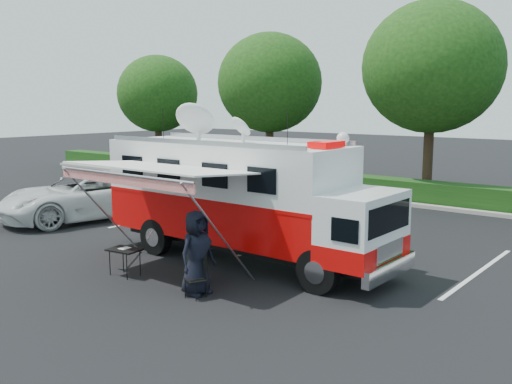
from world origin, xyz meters
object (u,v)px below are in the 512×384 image
(command_truck, at_px, (243,197))
(trash_bin, at_px, (197,267))
(folding_table, at_px, (124,251))
(white_suv, at_px, (87,219))

(command_truck, height_order, trash_bin, command_truck)
(command_truck, distance_m, folding_table, 3.51)
(white_suv, xyz_separation_m, folding_table, (6.95, -3.72, 0.66))
(white_suv, distance_m, trash_bin, 9.37)
(white_suv, relative_size, folding_table, 7.11)
(command_truck, relative_size, white_suv, 1.37)
(trash_bin, bearing_deg, white_suv, 161.04)
(white_suv, relative_size, trash_bin, 7.70)
(folding_table, distance_m, trash_bin, 2.03)
(command_truck, xyz_separation_m, white_suv, (-8.42, 0.76, -1.81))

